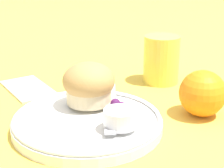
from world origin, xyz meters
TOP-DOWN VIEW (x-y plane):
  - ground_plane at (0.00, 0.00)m, footprint 3.00×3.00m
  - plate at (0.01, -0.03)m, footprint 0.22×0.22m
  - muffin at (-0.03, -0.00)m, footprint 0.08×0.08m
  - cream_ramekin at (0.06, -0.01)m, footprint 0.04×0.04m
  - berry_pair at (0.02, 0.02)m, footprint 0.03×0.02m
  - butter_knife at (0.00, 0.02)m, footprint 0.16×0.11m
  - orange_fruit at (0.06, 0.14)m, footprint 0.07×0.07m
  - juice_glass at (-0.09, 0.19)m, footprint 0.07×0.07m
  - folded_napkin at (-0.19, -0.04)m, footprint 0.12×0.07m

SIDE VIEW (x-z plane):
  - ground_plane at x=0.00m, z-range 0.00..0.00m
  - folded_napkin at x=-0.19m, z-range 0.00..0.01m
  - plate at x=0.01m, z-range 0.00..0.02m
  - butter_knife at x=0.00m, z-range 0.02..0.02m
  - berry_pair at x=0.02m, z-range 0.02..0.04m
  - cream_ramekin at x=0.06m, z-range 0.02..0.04m
  - orange_fruit at x=0.06m, z-range 0.00..0.07m
  - juice_glass at x=-0.09m, z-range 0.00..0.09m
  - muffin at x=-0.03m, z-range 0.02..0.08m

